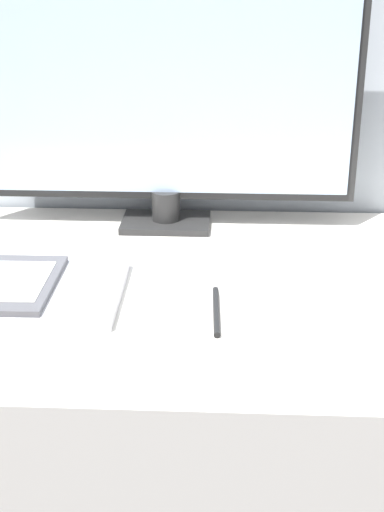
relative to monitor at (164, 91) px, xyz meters
name	(u,v)px	position (x,y,z in m)	size (l,w,h in m)	color
desk	(170,479)	(0.02, -0.25, -0.61)	(1.44, 0.66, 0.74)	silver
monitor	(164,91)	(0.00, 0.00, 0.00)	(0.67, 0.11, 0.46)	#262626
keyboard	(378,289)	(0.33, -0.27, -0.23)	(0.30, 0.10, 0.01)	silver
laptop	(5,290)	(-0.21, -0.30, -0.23)	(0.34, 0.21, 0.02)	#BCBCC1
ereader	(16,283)	(-0.19, -0.31, -0.22)	(0.11, 0.19, 0.01)	#4C4C51
pen	(216,311)	(0.10, -0.35, -0.24)	(0.01, 0.14, 0.01)	black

